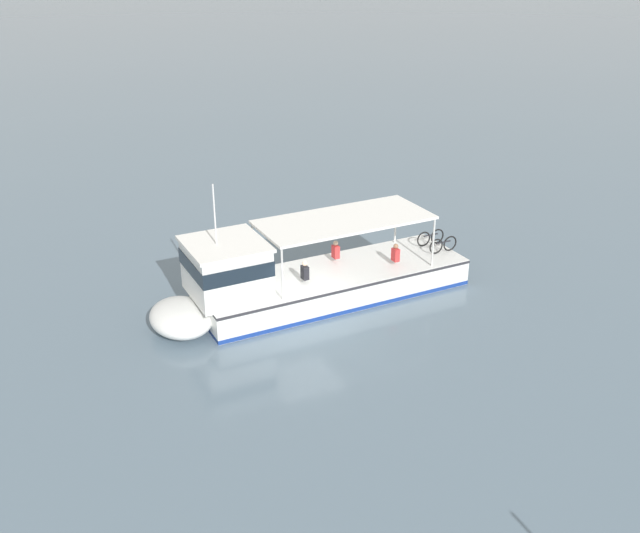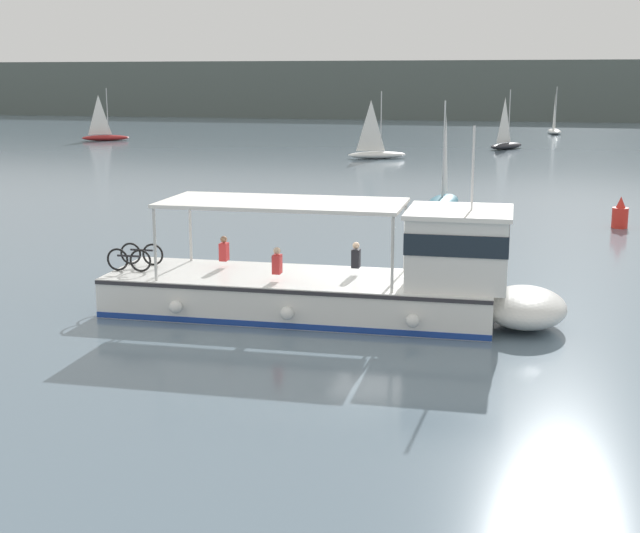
# 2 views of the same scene
# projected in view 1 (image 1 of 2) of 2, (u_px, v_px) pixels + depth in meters

# --- Properties ---
(ground_plane) EXTENTS (400.00, 400.00, 0.00)m
(ground_plane) POSITION_uv_depth(u_px,v_px,m) (304.00, 322.00, 25.98)
(ground_plane) COLOR slate
(ferry_main) EXTENTS (12.95, 3.96, 5.32)m
(ferry_main) POSITION_uv_depth(u_px,v_px,m) (296.00, 281.00, 26.87)
(ferry_main) COLOR white
(ferry_main) RESTS_ON ground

